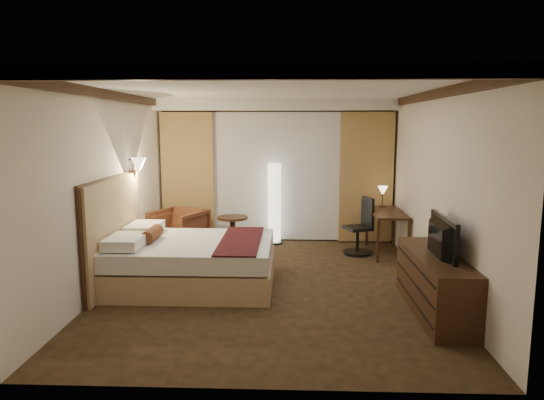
{
  "coord_description": "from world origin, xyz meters",
  "views": [
    {
      "loc": [
        0.27,
        -6.58,
        2.23
      ],
      "look_at": [
        0.0,
        0.4,
        1.15
      ],
      "focal_mm": 32.0,
      "sensor_mm": 36.0,
      "label": 1
    }
  ],
  "objects_px": {
    "side_table": "(233,233)",
    "desk": "(386,233)",
    "armchair": "(179,228)",
    "dresser": "(435,284)",
    "office_chair": "(358,226)",
    "bed": "(194,262)",
    "television": "(435,231)",
    "floor_lamp": "(274,204)"
  },
  "relations": [
    {
      "from": "side_table",
      "to": "desk",
      "type": "distance_m",
      "value": 2.73
    },
    {
      "from": "armchair",
      "to": "side_table",
      "type": "distance_m",
      "value": 0.97
    },
    {
      "from": "armchair",
      "to": "dresser",
      "type": "distance_m",
      "value": 4.59
    },
    {
      "from": "armchair",
      "to": "desk",
      "type": "relative_size",
      "value": 0.67
    },
    {
      "from": "side_table",
      "to": "office_chair",
      "type": "relative_size",
      "value": 0.6
    },
    {
      "from": "dresser",
      "to": "armchair",
      "type": "bearing_deg",
      "value": 143.93
    },
    {
      "from": "bed",
      "to": "armchair",
      "type": "xyz_separation_m",
      "value": [
        -0.63,
        1.78,
        0.09
      ]
    },
    {
      "from": "armchair",
      "to": "television",
      "type": "distance_m",
      "value": 4.6
    },
    {
      "from": "bed",
      "to": "armchair",
      "type": "distance_m",
      "value": 1.89
    },
    {
      "from": "dresser",
      "to": "office_chair",
      "type": "bearing_deg",
      "value": 101.91
    },
    {
      "from": "television",
      "to": "floor_lamp",
      "type": "bearing_deg",
      "value": 32.26
    },
    {
      "from": "office_chair",
      "to": "dresser",
      "type": "distance_m",
      "value": 2.71
    },
    {
      "from": "office_chair",
      "to": "television",
      "type": "distance_m",
      "value": 2.75
    },
    {
      "from": "floor_lamp",
      "to": "television",
      "type": "relative_size",
      "value": 1.53
    },
    {
      "from": "floor_lamp",
      "to": "desk",
      "type": "bearing_deg",
      "value": -18.49
    },
    {
      "from": "armchair",
      "to": "desk",
      "type": "bearing_deg",
      "value": 26.1
    },
    {
      "from": "bed",
      "to": "office_chair",
      "type": "xyz_separation_m",
      "value": [
        2.53,
        1.72,
        0.18
      ]
    },
    {
      "from": "floor_lamp",
      "to": "television",
      "type": "distance_m",
      "value": 3.92
    },
    {
      "from": "armchair",
      "to": "office_chair",
      "type": "distance_m",
      "value": 3.15
    },
    {
      "from": "armchair",
      "to": "bed",
      "type": "bearing_deg",
      "value": -44.38
    },
    {
      "from": "floor_lamp",
      "to": "desk",
      "type": "xyz_separation_m",
      "value": [
        1.98,
        -0.66,
        -0.4
      ]
    },
    {
      "from": "television",
      "to": "desk",
      "type": "bearing_deg",
      "value": 1.87
    },
    {
      "from": "side_table",
      "to": "office_chair",
      "type": "distance_m",
      "value": 2.23
    },
    {
      "from": "desk",
      "to": "dresser",
      "type": "height_order",
      "value": "desk"
    },
    {
      "from": "desk",
      "to": "dresser",
      "type": "bearing_deg",
      "value": -88.94
    },
    {
      "from": "floor_lamp",
      "to": "dresser",
      "type": "relative_size",
      "value": 0.84
    },
    {
      "from": "bed",
      "to": "office_chair",
      "type": "height_order",
      "value": "office_chair"
    },
    {
      "from": "television",
      "to": "armchair",
      "type": "bearing_deg",
      "value": 55.16
    },
    {
      "from": "office_chair",
      "to": "dresser",
      "type": "xyz_separation_m",
      "value": [
        0.56,
        -2.65,
        -0.14
      ]
    },
    {
      "from": "desk",
      "to": "office_chair",
      "type": "distance_m",
      "value": 0.53
    },
    {
      "from": "bed",
      "to": "side_table",
      "type": "bearing_deg",
      "value": 80.87
    },
    {
      "from": "floor_lamp",
      "to": "desk",
      "type": "distance_m",
      "value": 2.13
    },
    {
      "from": "office_chair",
      "to": "armchair",
      "type": "bearing_deg",
      "value": 158.02
    },
    {
      "from": "armchair",
      "to": "television",
      "type": "height_order",
      "value": "television"
    },
    {
      "from": "television",
      "to": "side_table",
      "type": "bearing_deg",
      "value": 45.0
    },
    {
      "from": "television",
      "to": "dresser",
      "type": "bearing_deg",
      "value": -88.55
    },
    {
      "from": "bed",
      "to": "side_table",
      "type": "xyz_separation_m",
      "value": [
        0.31,
        1.96,
        -0.02
      ]
    },
    {
      "from": "bed",
      "to": "television",
      "type": "bearing_deg",
      "value": -16.84
    },
    {
      "from": "side_table",
      "to": "armchair",
      "type": "bearing_deg",
      "value": -169.29
    },
    {
      "from": "side_table",
      "to": "desk",
      "type": "bearing_deg",
      "value": -3.88
    },
    {
      "from": "side_table",
      "to": "office_chair",
      "type": "height_order",
      "value": "office_chair"
    },
    {
      "from": "floor_lamp",
      "to": "office_chair",
      "type": "xyz_separation_m",
      "value": [
        1.48,
        -0.71,
        -0.27
      ]
    }
  ]
}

